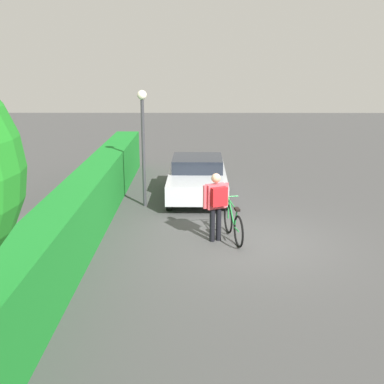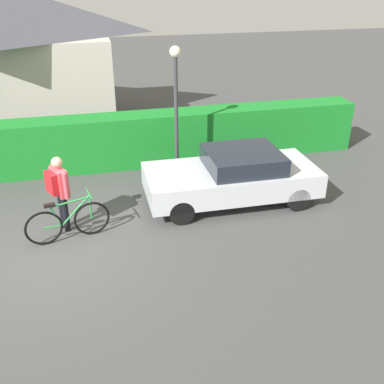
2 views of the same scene
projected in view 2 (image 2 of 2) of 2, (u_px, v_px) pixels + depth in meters
ground_plane at (56, 252)px, 9.16m from camera, size 60.00×60.00×0.00m
hedge_row at (56, 146)px, 12.42m from camera, size 17.52×0.90×1.47m
house_distant at (6, 56)px, 15.43m from camera, size 7.21×4.36×4.71m
parked_car_near at (233, 176)px, 10.88m from camera, size 4.11×1.85×1.27m
bicycle at (68, 222)px, 9.42m from camera, size 1.74×0.52×0.98m
person_rider at (59, 187)px, 9.49m from camera, size 0.50×0.62×1.70m
street_lamp at (176, 94)px, 11.31m from camera, size 0.28×0.28×3.47m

